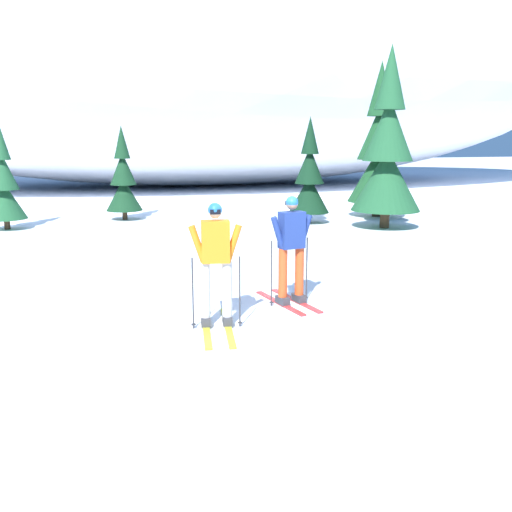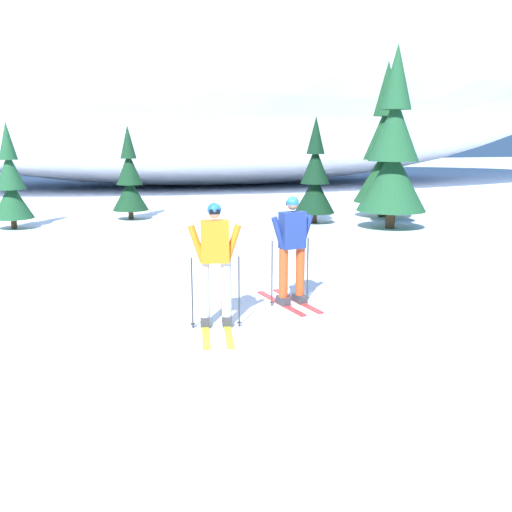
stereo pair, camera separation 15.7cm
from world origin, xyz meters
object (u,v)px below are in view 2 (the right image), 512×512
Objects in this scene: skier_navy_jacket at (292,248)px; pine_tree_far_right at (385,153)px; skier_orange_jacket at (215,263)px; pine_tree_far_left at (11,185)px; pine_tree_center_right at (393,153)px; pine_tree_center at (315,179)px; pine_tree_center_left at (130,181)px.

skier_navy_jacket is 11.54m from pine_tree_far_right.
skier_orange_jacket is 0.58× the size of pine_tree_far_left.
skier_orange_jacket is 0.35× the size of pine_tree_far_right.
skier_orange_jacket is at bearing -151.76° from skier_navy_jacket.
skier_orange_jacket reaches higher than skier_navy_jacket.
skier_navy_jacket is (1.45, 0.78, -0.00)m from skier_orange_jacket.
skier_navy_jacket is 0.57× the size of pine_tree_far_left.
pine_tree_center_right is at bearing 47.58° from skier_orange_jacket.
skier_orange_jacket is at bearing -128.47° from pine_tree_far_right.
skier_navy_jacket is at bearing -128.91° from pine_tree_center_right.
pine_tree_center_right is at bearing -41.95° from pine_tree_center.
pine_tree_far_left is 0.59× the size of pine_tree_center_right.
skier_orange_jacket is 1.65m from skier_navy_jacket.
pine_tree_far_left is 0.94× the size of pine_tree_center.
skier_orange_jacket is 10.75m from pine_tree_center.
pine_tree_far_right reaches higher than pine_tree_center.
skier_orange_jacket is at bearing -132.42° from pine_tree_center_right.
pine_tree_far_left is at bearing 164.88° from pine_tree_center_right.
pine_tree_center_right reaches higher than pine_tree_center.
pine_tree_center is at bearing -165.12° from pine_tree_far_right.
pine_tree_center_right reaches higher than skier_orange_jacket.
pine_tree_center is (5.73, -2.48, 0.11)m from pine_tree_center_left.
pine_tree_center_right reaches higher than skier_navy_jacket.
pine_tree_far_right reaches higher than pine_tree_center_left.
pine_tree_far_left is at bearing 110.95° from skier_orange_jacket.
skier_navy_jacket is 11.27m from pine_tree_center_left.
pine_tree_far_left reaches higher than skier_orange_jacket.
pine_tree_far_right is at bearing 51.53° from skier_orange_jacket.
skier_navy_jacket is at bearing -60.81° from pine_tree_far_left.
pine_tree_far_right reaches higher than skier_orange_jacket.
pine_tree_center_right is 1.03× the size of pine_tree_far_right.
pine_tree_center_right is at bearing -15.12° from pine_tree_far_left.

